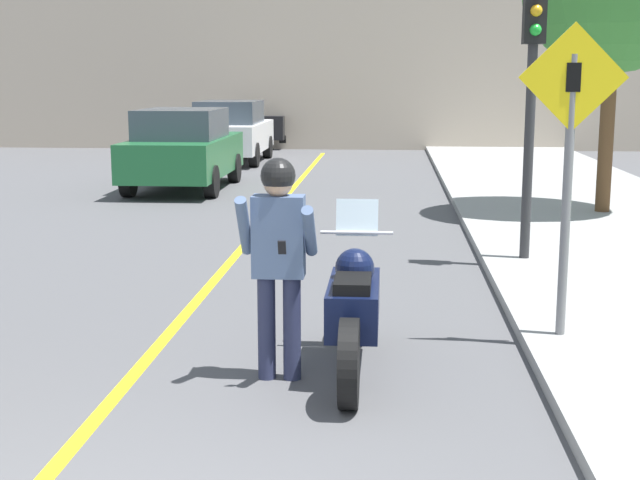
{
  "coord_description": "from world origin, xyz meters",
  "views": [
    {
      "loc": [
        1.41,
        -3.34,
        2.36
      ],
      "look_at": [
        0.86,
        3.77,
        1.04
      ],
      "focal_mm": 50.0,
      "sensor_mm": 36.0,
      "label": 1
    }
  ],
  "objects_px": {
    "parked_car_green": "(184,149)",
    "parked_car_white": "(231,131)",
    "person_biker": "(278,245)",
    "crossing_sign": "(569,151)",
    "traffic_light": "(532,65)",
    "parked_car_black": "(264,120)",
    "motorcycle": "(354,309)"
  },
  "relations": [
    {
      "from": "parked_car_black",
      "to": "parked_car_white",
      "type": "bearing_deg",
      "value": -90.58
    },
    {
      "from": "crossing_sign",
      "to": "parked_car_green",
      "type": "relative_size",
      "value": 0.64
    },
    {
      "from": "traffic_light",
      "to": "person_biker",
      "type": "bearing_deg",
      "value": -120.23
    },
    {
      "from": "traffic_light",
      "to": "parked_car_black",
      "type": "xyz_separation_m",
      "value": [
        -5.96,
        19.27,
        -1.62
      ]
    },
    {
      "from": "parked_car_white",
      "to": "crossing_sign",
      "type": "bearing_deg",
      "value": -70.55
    },
    {
      "from": "crossing_sign",
      "to": "motorcycle",
      "type": "bearing_deg",
      "value": -156.81
    },
    {
      "from": "person_biker",
      "to": "parked_car_white",
      "type": "xyz_separation_m",
      "value": [
        -3.48,
        17.56,
        -0.22
      ]
    },
    {
      "from": "motorcycle",
      "to": "traffic_light",
      "type": "distance_m",
      "value": 4.96
    },
    {
      "from": "parked_car_white",
      "to": "parked_car_green",
      "type": "bearing_deg",
      "value": -89.48
    },
    {
      "from": "parked_car_green",
      "to": "parked_car_white",
      "type": "height_order",
      "value": "same"
    },
    {
      "from": "person_biker",
      "to": "parked_car_white",
      "type": "distance_m",
      "value": 17.9
    },
    {
      "from": "person_biker",
      "to": "parked_car_white",
      "type": "height_order",
      "value": "person_biker"
    },
    {
      "from": "traffic_light",
      "to": "parked_car_green",
      "type": "relative_size",
      "value": 0.8
    },
    {
      "from": "person_biker",
      "to": "crossing_sign",
      "type": "relative_size",
      "value": 0.65
    },
    {
      "from": "motorcycle",
      "to": "crossing_sign",
      "type": "bearing_deg",
      "value": 23.19
    },
    {
      "from": "parked_car_green",
      "to": "parked_car_white",
      "type": "bearing_deg",
      "value": 90.52
    },
    {
      "from": "person_biker",
      "to": "parked_car_white",
      "type": "bearing_deg",
      "value": 101.22
    },
    {
      "from": "motorcycle",
      "to": "parked_car_black",
      "type": "xyz_separation_m",
      "value": [
        -3.99,
        23.38,
        0.34
      ]
    },
    {
      "from": "parked_car_white",
      "to": "parked_car_black",
      "type": "relative_size",
      "value": 1.0
    },
    {
      "from": "traffic_light",
      "to": "parked_car_green",
      "type": "bearing_deg",
      "value": 129.4
    },
    {
      "from": "traffic_light",
      "to": "parked_car_black",
      "type": "height_order",
      "value": "traffic_light"
    },
    {
      "from": "parked_car_green",
      "to": "parked_car_black",
      "type": "relative_size",
      "value": 1.0
    },
    {
      "from": "parked_car_green",
      "to": "parked_car_black",
      "type": "distance_m",
      "value": 12.0
    },
    {
      "from": "parked_car_white",
      "to": "person_biker",
      "type": "bearing_deg",
      "value": -78.78
    },
    {
      "from": "person_biker",
      "to": "parked_car_black",
      "type": "height_order",
      "value": "person_biker"
    },
    {
      "from": "parked_car_black",
      "to": "person_biker",
      "type": "bearing_deg",
      "value": -81.76
    },
    {
      "from": "person_biker",
      "to": "parked_car_black",
      "type": "relative_size",
      "value": 0.42
    },
    {
      "from": "motorcycle",
      "to": "crossing_sign",
      "type": "relative_size",
      "value": 0.85
    },
    {
      "from": "traffic_light",
      "to": "parked_car_black",
      "type": "relative_size",
      "value": 0.8
    },
    {
      "from": "crossing_sign",
      "to": "parked_car_green",
      "type": "distance_m",
      "value": 12.12
    },
    {
      "from": "person_biker",
      "to": "crossing_sign",
      "type": "bearing_deg",
      "value": 23.25
    },
    {
      "from": "traffic_light",
      "to": "parked_car_white",
      "type": "xyz_separation_m",
      "value": [
        -6.02,
        13.2,
        -1.62
      ]
    }
  ]
}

